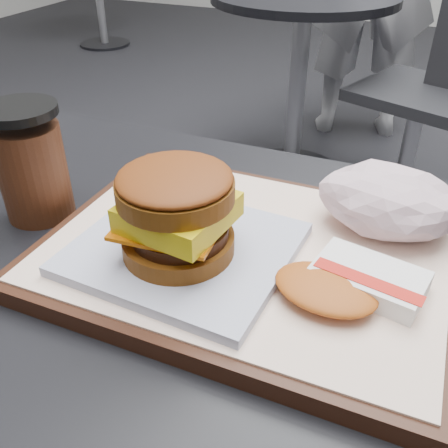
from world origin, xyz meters
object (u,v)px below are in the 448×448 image
hash_brown (350,283)px  neighbor_table (300,49)px  neighbor_chair (445,82)px  crumpled_wrapper (389,201)px  coffee_cup (32,167)px  serving_tray (247,254)px  customer_table (201,412)px  breakfast_sandwich (179,222)px

hash_brown → neighbor_table: hash_brown is taller
neighbor_chair → crumpled_wrapper: bearing=-92.0°
crumpled_wrapper → coffee_cup: 0.37m
serving_tray → hash_brown: (0.10, -0.03, 0.02)m
crumpled_wrapper → coffee_cup: coffee_cup is taller
hash_brown → neighbor_table: 1.72m
neighbor_table → coffee_cup: bearing=-85.1°
hash_brown → coffee_cup: size_ratio=1.02×
neighbor_table → neighbor_chair: size_ratio=0.85×
customer_table → coffee_cup: (-0.21, 0.04, 0.24)m
serving_tray → crumpled_wrapper: size_ratio=2.84×
serving_tray → coffee_cup: 0.25m
serving_tray → neighbor_table: size_ratio=0.51×
customer_table → neighbor_table: customer_table is taller
crumpled_wrapper → serving_tray: bearing=-143.4°
customer_table → hash_brown: (0.13, 0.02, 0.22)m
breakfast_sandwich → neighbor_chair: breakfast_sandwich is taller
breakfast_sandwich → neighbor_chair: (0.21, 1.56, -0.32)m
serving_tray → neighbor_table: 1.66m
breakfast_sandwich → customer_table: bearing=-29.0°
customer_table → breakfast_sandwich: 0.25m
neighbor_table → neighbor_chair: bearing=-8.1°
crumpled_wrapper → coffee_cup: (-0.36, -0.09, 0.01)m
crumpled_wrapper → breakfast_sandwich: bearing=-142.5°
neighbor_chair → breakfast_sandwich: bearing=-97.8°
coffee_cup → breakfast_sandwich: bearing=-10.1°
customer_table → serving_tray: bearing=59.6°
serving_tray → breakfast_sandwich: (-0.05, -0.04, 0.05)m
customer_table → neighbor_chair: neighbor_chair is taller
breakfast_sandwich → hash_brown: 0.15m
crumpled_wrapper → coffee_cup: bearing=-165.6°
breakfast_sandwich → neighbor_chair: size_ratio=0.23×
coffee_cup → neighbor_chair: bearing=75.1°
breakfast_sandwich → hash_brown: breakfast_sandwich is taller
breakfast_sandwich → neighbor_table: (-0.33, 1.64, -0.28)m
neighbor_table → breakfast_sandwich: bearing=-78.6°
crumpled_wrapper → coffee_cup: size_ratio=1.08×
serving_tray → coffee_cup: bearing=-178.6°
hash_brown → crumpled_wrapper: (0.01, 0.11, 0.02)m
serving_tray → neighbor_chair: neighbor_chair is taller
serving_tray → hash_brown: hash_brown is taller
breakfast_sandwich → crumpled_wrapper: size_ratio=1.49×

